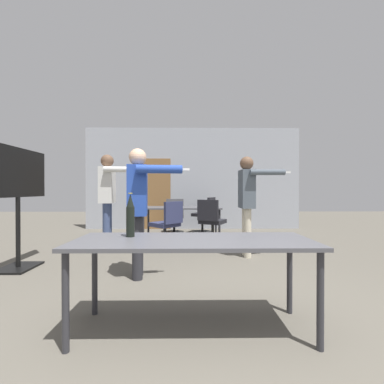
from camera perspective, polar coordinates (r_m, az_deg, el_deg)
name	(u,v)px	position (r m, az deg, el deg)	size (l,w,h in m)	color
ground_plane	(209,382)	(1.88, 3.69, -36.46)	(24.00, 24.00, 0.00)	#5B564C
back_wall	(192,179)	(7.54, -0.02, 2.96)	(6.24, 0.12, 2.95)	#A3A8B2
conference_table_near	(193,248)	(2.11, 0.24, -12.36)	(1.90, 0.67, 0.73)	#4C4C51
conference_table_far	(182,210)	(6.01, -2.28, -3.98)	(1.80, 0.84, 0.73)	#4C4C51
tv_screen	(18,190)	(4.44, -34.25, 0.36)	(0.44, 1.29, 1.74)	black
person_far_watching	(108,191)	(5.24, -18.15, 0.13)	(0.86, 0.65, 1.82)	#3D4C75
person_left_plaid	(139,200)	(3.39, -11.73, -1.68)	(0.82, 0.63, 1.67)	#28282D
person_near_casual	(247,195)	(4.47, 12.22, -0.72)	(0.77, 0.57, 1.70)	beige
office_chair_mid_tucked	(174,217)	(6.78, -3.95, -5.61)	(0.52, 0.58, 0.91)	black
office_chair_near_pushed	(167,226)	(5.10, -5.51, -7.56)	(0.69, 0.68, 0.91)	black
office_chair_far_right	(205,216)	(6.85, 2.91, -5.34)	(0.67, 0.63, 0.94)	black
office_chair_side_rolled	(211,224)	(5.32, 4.31, -7.02)	(0.64, 0.67, 0.94)	black
beer_bottle	(130,216)	(2.24, -13.54, -5.22)	(0.07, 0.07, 0.37)	black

